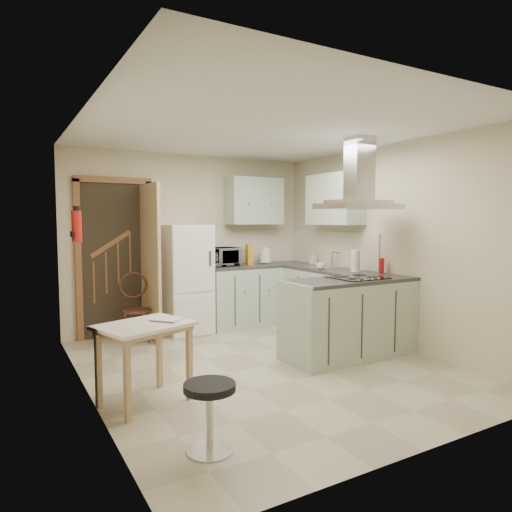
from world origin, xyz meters
TOP-DOWN VIEW (x-y plane):
  - floor at (0.00, 0.00)m, footprint 4.20×4.20m
  - ceiling at (0.00, 0.00)m, footprint 4.20×4.20m
  - back_wall at (0.00, 2.10)m, footprint 3.60×0.00m
  - left_wall at (-1.80, 0.00)m, footprint 0.00×4.20m
  - right_wall at (1.80, 0.00)m, footprint 0.00×4.20m
  - doorway at (-1.10, 2.07)m, footprint 1.10×0.12m
  - fridge at (-0.20, 1.80)m, footprint 0.60×0.60m
  - counter_back at (0.66, 1.80)m, footprint 1.08×0.60m
  - counter_right at (1.50, 1.12)m, footprint 0.60×1.95m
  - splashback at (0.96, 2.09)m, footprint 1.68×0.02m
  - wall_cabinet_back at (0.95, 1.93)m, footprint 0.85×0.35m
  - wall_cabinet_right at (1.62, 0.85)m, footprint 0.35×0.90m
  - peninsula at (1.02, -0.18)m, footprint 1.55×0.65m
  - hob at (1.12, -0.18)m, footprint 0.58×0.50m
  - extractor_hood at (1.12, -0.18)m, footprint 0.90×0.55m
  - sink at (1.50, 0.95)m, footprint 0.45×0.40m
  - fire_extinguisher at (-1.74, 0.90)m, footprint 0.10×0.10m
  - drop_leaf_table at (-1.41, -0.35)m, footprint 0.87×0.76m
  - bentwood_chair at (-0.94, 1.67)m, footprint 0.42×0.42m
  - stool at (-1.26, -1.37)m, footprint 0.38×0.38m
  - microwave at (0.37, 1.84)m, footprint 0.52×0.38m
  - kettle at (1.10, 1.84)m, footprint 0.18×0.18m
  - cereal_box at (0.84, 1.88)m, footprint 0.13×0.21m
  - soap_bottle at (1.66, 1.38)m, footprint 0.08×0.08m
  - paper_towel at (1.51, 0.28)m, footprint 0.14×0.14m
  - cup at (1.31, 0.74)m, footprint 0.12×0.12m
  - red_bottle at (1.70, 0.02)m, footprint 0.09×0.09m
  - book at (-1.27, -0.38)m, footprint 0.31×0.32m

SIDE VIEW (x-z plane):
  - floor at x=0.00m, z-range 0.00..0.00m
  - stool at x=-1.26m, z-range 0.00..0.48m
  - drop_leaf_table at x=-1.41m, z-range 0.00..0.69m
  - bentwood_chair at x=-0.94m, z-range 0.00..0.81m
  - counter_back at x=0.66m, z-range 0.00..0.90m
  - counter_right at x=1.50m, z-range 0.00..0.90m
  - peninsula at x=1.02m, z-range 0.00..0.90m
  - book at x=-1.27m, z-range 0.69..0.81m
  - fridge at x=-0.20m, z-range 0.00..1.50m
  - sink at x=1.50m, z-range 0.90..0.91m
  - hob at x=1.12m, z-range 0.90..0.91m
  - cup at x=1.31m, z-range 0.90..0.99m
  - soap_bottle at x=1.66m, z-range 0.90..1.08m
  - red_bottle at x=1.70m, z-range 0.90..1.09m
  - kettle at x=1.10m, z-range 0.90..1.15m
  - microwave at x=0.37m, z-range 0.90..1.17m
  - paper_towel at x=1.51m, z-range 0.90..1.19m
  - cereal_box at x=0.84m, z-range 0.90..1.20m
  - doorway at x=-1.10m, z-range 0.00..2.10m
  - splashback at x=0.96m, z-range 0.90..1.40m
  - back_wall at x=0.00m, z-range -0.55..3.05m
  - left_wall at x=-1.80m, z-range -0.85..3.35m
  - right_wall at x=1.80m, z-range -0.85..3.35m
  - fire_extinguisher at x=-1.74m, z-range 1.34..1.66m
  - extractor_hood at x=1.12m, z-range 1.67..1.77m
  - wall_cabinet_back at x=0.95m, z-range 1.50..2.20m
  - wall_cabinet_right at x=1.62m, z-range 1.50..2.20m
  - ceiling at x=0.00m, z-range 2.50..2.50m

